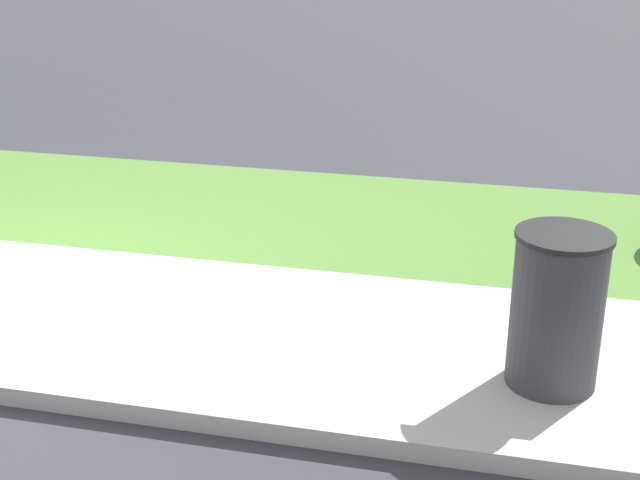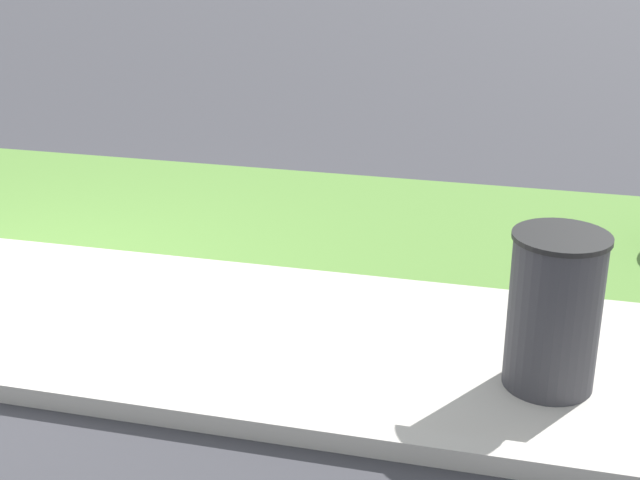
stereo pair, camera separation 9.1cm
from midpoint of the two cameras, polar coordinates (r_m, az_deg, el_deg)
The scene contains 2 objects.
grass_verge at distance 8.74m, azimuth -11.89°, elevation 2.65°, with size 18.00×2.51×0.01m, color #568438.
trash_bin at distance 5.36m, azimuth 15.23°, elevation -4.47°, with size 0.56×0.56×0.97m.
Camera 2 is at (3.78, -5.07, 2.77)m, focal length 50.00 mm.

